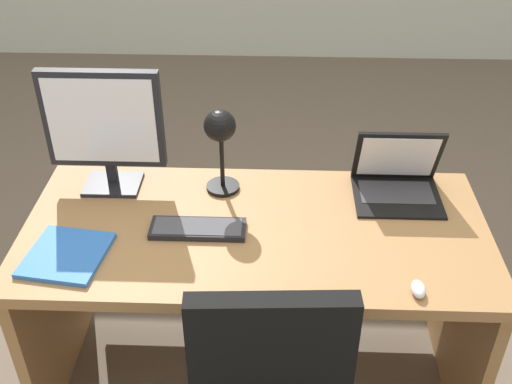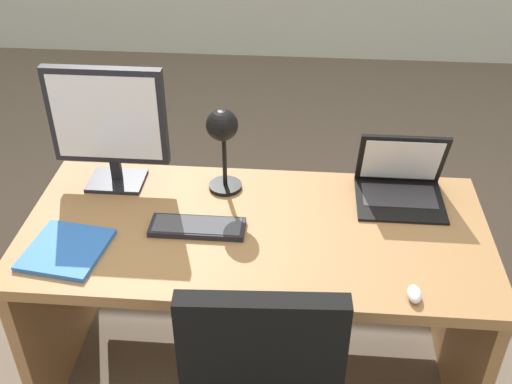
{
  "view_description": "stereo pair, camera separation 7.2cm",
  "coord_description": "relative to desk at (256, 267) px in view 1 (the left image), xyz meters",
  "views": [
    {
      "loc": [
        0.06,
        -1.63,
        2.01
      ],
      "look_at": [
        0.0,
        0.04,
        0.87
      ],
      "focal_mm": 43.32,
      "sensor_mm": 36.0,
      "label": 1
    },
    {
      "loc": [
        0.13,
        -1.62,
        2.01
      ],
      "look_at": [
        0.0,
        0.04,
        0.87
      ],
      "focal_mm": 43.32,
      "sensor_mm": 36.0,
      "label": 2
    }
  ],
  "objects": [
    {
      "name": "monitor",
      "position": [
        -0.53,
        0.19,
        0.47
      ],
      "size": [
        0.41,
        0.16,
        0.45
      ],
      "color": "black",
      "rests_on": "desk"
    },
    {
      "name": "keyboard",
      "position": [
        -0.19,
        -0.07,
        0.22
      ],
      "size": [
        0.32,
        0.11,
        0.02
      ],
      "color": "black",
      "rests_on": "desk"
    },
    {
      "name": "book",
      "position": [
        -0.59,
        -0.22,
        0.22
      ],
      "size": [
        0.27,
        0.28,
        0.02
      ],
      "color": "blue",
      "rests_on": "desk"
    },
    {
      "name": "mouse",
      "position": [
        0.49,
        -0.34,
        0.23
      ],
      "size": [
        0.04,
        0.07,
        0.03
      ],
      "color": "silver",
      "rests_on": "desk"
    },
    {
      "name": "laptop",
      "position": [
        0.5,
        0.2,
        0.28
      ],
      "size": [
        0.31,
        0.26,
        0.24
      ],
      "color": "black",
      "rests_on": "desk"
    },
    {
      "name": "ground",
      "position": [
        0.0,
        1.46,
        -0.53
      ],
      "size": [
        12.0,
        12.0,
        0.0
      ],
      "primitive_type": "plane",
      "color": "#6B5B4C"
    },
    {
      "name": "desk_lamp",
      "position": [
        -0.13,
        0.16,
        0.45
      ],
      "size": [
        0.12,
        0.14,
        0.33
      ],
      "color": "black",
      "rests_on": "desk"
    },
    {
      "name": "desk",
      "position": [
        0.0,
        0.0,
        0.0
      ],
      "size": [
        1.56,
        0.73,
        0.75
      ],
      "color": "#9E7042",
      "rests_on": "ground"
    }
  ]
}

